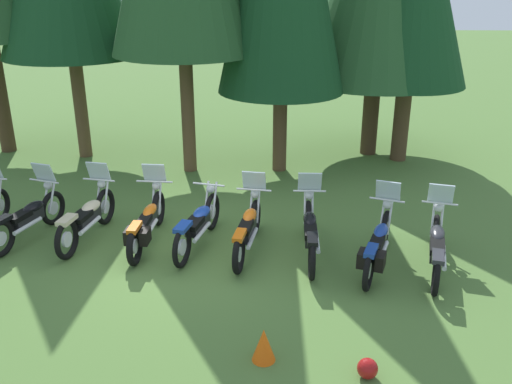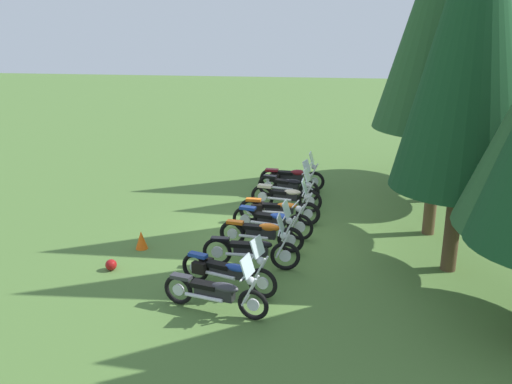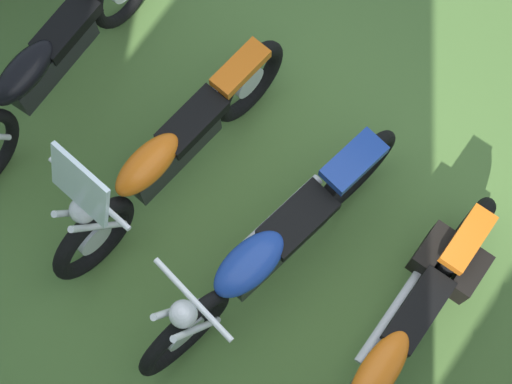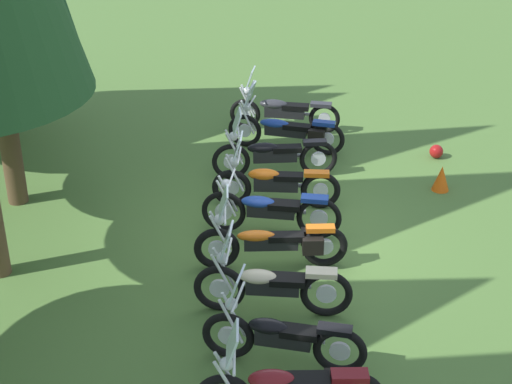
{
  "view_description": "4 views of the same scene",
  "coord_description": "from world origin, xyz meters",
  "px_view_note": "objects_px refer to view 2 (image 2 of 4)",
  "views": [
    {
      "loc": [
        1.44,
        -9.22,
        4.9
      ],
      "look_at": [
        1.11,
        0.52,
        0.98
      ],
      "focal_mm": 39.31,
      "sensor_mm": 36.0,
      "label": 1
    },
    {
      "loc": [
        14.24,
        1.62,
        5.83
      ],
      "look_at": [
        -1.11,
        -0.41,
        0.88
      ],
      "focal_mm": 39.34,
      "sensor_mm": 36.0,
      "label": 2
    },
    {
      "loc": [
        -0.53,
        1.26,
        5.13
      ],
      "look_at": [
        0.29,
        0.0,
        0.72
      ],
      "focal_mm": 51.82,
      "sensor_mm": 36.0,
      "label": 3
    },
    {
      "loc": [
        -11.58,
        1.46,
        7.06
      ],
      "look_at": [
        -0.06,
        0.44,
        0.86
      ],
      "focal_mm": 57.48,
      "sensor_mm": 36.0,
      "label": 4
    }
  ],
  "objects_px": {
    "pine_tree_2": "(451,1)",
    "pine_tree_3": "(475,31)",
    "motorcycle_4": "(273,220)",
    "dropped_helmet": "(111,265)",
    "motorcycle_8": "(216,292)",
    "motorcycle_0": "(291,177)",
    "motorcycle_2": "(287,196)",
    "motorcycle_5": "(262,233)",
    "motorcycle_3": "(278,209)",
    "traffic_cone": "(141,240)",
    "pine_tree_1": "(465,31)",
    "motorcycle_7": "(226,270)",
    "motorcycle_1": "(289,185)",
    "motorcycle_6": "(252,250)"
  },
  "relations": [
    {
      "from": "motorcycle_6",
      "to": "pine_tree_2",
      "type": "xyz_separation_m",
      "value": [
        -2.84,
        4.53,
        5.63
      ]
    },
    {
      "from": "pine_tree_1",
      "to": "pine_tree_3",
      "type": "xyz_separation_m",
      "value": [
        5.4,
        -0.97,
        0.15
      ]
    },
    {
      "from": "motorcycle_5",
      "to": "motorcycle_8",
      "type": "distance_m",
      "value": 3.33
    },
    {
      "from": "motorcycle_2",
      "to": "pine_tree_1",
      "type": "relative_size",
      "value": 0.28
    },
    {
      "from": "pine_tree_1",
      "to": "pine_tree_2",
      "type": "height_order",
      "value": "pine_tree_2"
    },
    {
      "from": "motorcycle_6",
      "to": "motorcycle_4",
      "type": "bearing_deg",
      "value": 83.45
    },
    {
      "from": "motorcycle_5",
      "to": "dropped_helmet",
      "type": "relative_size",
      "value": 8.27
    },
    {
      "from": "pine_tree_2",
      "to": "pine_tree_3",
      "type": "bearing_deg",
      "value": 2.6
    },
    {
      "from": "motorcycle_3",
      "to": "motorcycle_8",
      "type": "bearing_deg",
      "value": -95.18
    },
    {
      "from": "motorcycle_7",
      "to": "pine_tree_2",
      "type": "height_order",
      "value": "pine_tree_2"
    },
    {
      "from": "motorcycle_8",
      "to": "pine_tree_3",
      "type": "xyz_separation_m",
      "value": [
        -2.69,
        5.07,
        5.01
      ]
    },
    {
      "from": "motorcycle_3",
      "to": "motorcycle_0",
      "type": "bearing_deg",
      "value": 90.76
    },
    {
      "from": "motorcycle_6",
      "to": "motorcycle_2",
      "type": "bearing_deg",
      "value": 84.26
    },
    {
      "from": "pine_tree_3",
      "to": "dropped_helmet",
      "type": "distance_m",
      "value": 9.63
    },
    {
      "from": "motorcycle_8",
      "to": "pine_tree_2",
      "type": "distance_m",
      "value": 9.03
    },
    {
      "from": "motorcycle_2",
      "to": "motorcycle_5",
      "type": "xyz_separation_m",
      "value": [
        3.09,
        -0.38,
        -0.01
      ]
    },
    {
      "from": "motorcycle_5",
      "to": "pine_tree_3",
      "type": "distance_m",
      "value": 6.77
    },
    {
      "from": "motorcycle_5",
      "to": "pine_tree_1",
      "type": "height_order",
      "value": "pine_tree_1"
    },
    {
      "from": "pine_tree_3",
      "to": "motorcycle_7",
      "type": "bearing_deg",
      "value": -71.58
    },
    {
      "from": "motorcycle_8",
      "to": "motorcycle_0",
      "type": "bearing_deg",
      "value": 98.35
    },
    {
      "from": "motorcycle_1",
      "to": "pine_tree_2",
      "type": "distance_m",
      "value": 7.39
    },
    {
      "from": "pine_tree_3",
      "to": "motorcycle_0",
      "type": "bearing_deg",
      "value": -144.48
    },
    {
      "from": "motorcycle_5",
      "to": "traffic_cone",
      "type": "bearing_deg",
      "value": -165.05
    },
    {
      "from": "dropped_helmet",
      "to": "motorcycle_7",
      "type": "bearing_deg",
      "value": 78.45
    },
    {
      "from": "motorcycle_5",
      "to": "motorcycle_2",
      "type": "bearing_deg",
      "value": 91.45
    },
    {
      "from": "motorcycle_2",
      "to": "motorcycle_8",
      "type": "distance_m",
      "value": 6.44
    },
    {
      "from": "motorcycle_8",
      "to": "motorcycle_6",
      "type": "bearing_deg",
      "value": 92.89
    },
    {
      "from": "motorcycle_6",
      "to": "dropped_helmet",
      "type": "xyz_separation_m",
      "value": [
        0.56,
        -3.31,
        -0.34
      ]
    },
    {
      "from": "motorcycle_1",
      "to": "dropped_helmet",
      "type": "distance_m",
      "value": 7.03
    },
    {
      "from": "traffic_cone",
      "to": "motorcycle_6",
      "type": "bearing_deg",
      "value": 75.56
    },
    {
      "from": "motorcycle_5",
      "to": "pine_tree_2",
      "type": "distance_m",
      "value": 7.37
    },
    {
      "from": "traffic_cone",
      "to": "motorcycle_1",
      "type": "bearing_deg",
      "value": 142.81
    },
    {
      "from": "motorcycle_1",
      "to": "traffic_cone",
      "type": "distance_m",
      "value": 5.76
    },
    {
      "from": "motorcycle_2",
      "to": "traffic_cone",
      "type": "distance_m",
      "value": 4.91
    },
    {
      "from": "motorcycle_2",
      "to": "motorcycle_4",
      "type": "xyz_separation_m",
      "value": [
        2.16,
        -0.22,
        -0.01
      ]
    },
    {
      "from": "traffic_cone",
      "to": "dropped_helmet",
      "type": "height_order",
      "value": "traffic_cone"
    },
    {
      "from": "motorcycle_4",
      "to": "dropped_helmet",
      "type": "height_order",
      "value": "motorcycle_4"
    },
    {
      "from": "motorcycle_5",
      "to": "motorcycle_6",
      "type": "bearing_deg",
      "value": -86.64
    },
    {
      "from": "pine_tree_2",
      "to": "pine_tree_1",
      "type": "bearing_deg",
      "value": 160.74
    },
    {
      "from": "motorcycle_6",
      "to": "traffic_cone",
      "type": "relative_size",
      "value": 4.91
    },
    {
      "from": "dropped_helmet",
      "to": "motorcycle_5",
      "type": "bearing_deg",
      "value": 116.31
    },
    {
      "from": "motorcycle_7",
      "to": "traffic_cone",
      "type": "height_order",
      "value": "motorcycle_7"
    },
    {
      "from": "motorcycle_8",
      "to": "motorcycle_7",
      "type": "bearing_deg",
      "value": 103.17
    },
    {
      "from": "motorcycle_2",
      "to": "motorcycle_8",
      "type": "xyz_separation_m",
      "value": [
        6.38,
        -0.92,
        -0.02
      ]
    },
    {
      "from": "traffic_cone",
      "to": "motorcycle_5",
      "type": "bearing_deg",
      "value": 96.47
    },
    {
      "from": "motorcycle_2",
      "to": "traffic_cone",
      "type": "height_order",
      "value": "motorcycle_2"
    },
    {
      "from": "motorcycle_6",
      "to": "motorcycle_7",
      "type": "xyz_separation_m",
      "value": [
        1.15,
        -0.42,
        -0.02
      ]
    },
    {
      "from": "motorcycle_8",
      "to": "traffic_cone",
      "type": "relative_size",
      "value": 4.78
    },
    {
      "from": "motorcycle_1",
      "to": "traffic_cone",
      "type": "relative_size",
      "value": 4.38
    },
    {
      "from": "motorcycle_3",
      "to": "dropped_helmet",
      "type": "distance_m",
      "value": 5.13
    }
  ]
}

